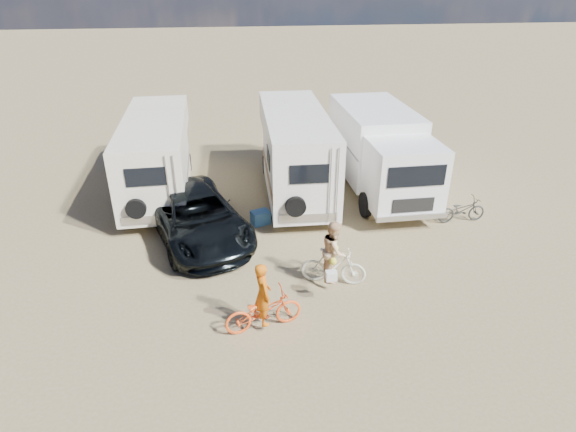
{
  "coord_description": "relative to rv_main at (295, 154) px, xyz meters",
  "views": [
    {
      "loc": [
        -2.13,
        -10.11,
        7.75
      ],
      "look_at": [
        -0.48,
        2.33,
        1.3
      ],
      "focal_mm": 29.83,
      "sensor_mm": 36.0,
      "label": 1
    }
  ],
  "objects": [
    {
      "name": "bike_woman",
      "position": [
        0.16,
        -6.22,
        -1.04
      ],
      "size": [
        1.85,
        1.01,
        1.07
      ],
      "primitive_type": "imported",
      "rotation": [
        0.0,
        0.0,
        1.27
      ],
      "color": "silver",
      "rests_on": "ground"
    },
    {
      "name": "ground",
      "position": [
        -0.39,
        -6.87,
        -1.57
      ],
      "size": [
        140.0,
        140.0,
        0.0
      ],
      "primitive_type": "plane",
      "color": "#917D56",
      "rests_on": "ground"
    },
    {
      "name": "rv_left",
      "position": [
        -5.19,
        0.69,
        -0.12
      ],
      "size": [
        2.46,
        7.29,
        2.91
      ],
      "primitive_type": null,
      "rotation": [
        0.0,
        0.0,
        0.03
      ],
      "color": "beige",
      "rests_on": "ground"
    },
    {
      "name": "rider_man",
      "position": [
        -1.91,
        -7.84,
        -0.75
      ],
      "size": [
        0.51,
        0.67,
        1.64
      ],
      "primitive_type": "imported",
      "rotation": [
        0.0,
        0.0,
        1.79
      ],
      "color": "#C95B0B",
      "rests_on": "ground"
    },
    {
      "name": "bike_parked",
      "position": [
        5.31,
        -3.21,
        -1.13
      ],
      "size": [
        1.72,
        0.66,
        0.89
      ],
      "primitive_type": "imported",
      "rotation": [
        0.0,
        0.0,
        1.61
      ],
      "color": "#272A27",
      "rests_on": "ground"
    },
    {
      "name": "rider_woman",
      "position": [
        0.16,
        -6.22,
        -0.71
      ],
      "size": [
        0.87,
        1.0,
        1.73
      ],
      "primitive_type": "imported",
      "rotation": [
        0.0,
        0.0,
        1.27
      ],
      "color": "#D7AE7E",
      "rests_on": "ground"
    },
    {
      "name": "dark_suv",
      "position": [
        -3.66,
        -3.1,
        -0.81
      ],
      "size": [
        4.19,
        6.04,
        1.53
      ],
      "primitive_type": "imported",
      "rotation": [
        0.0,
        0.0,
        0.33
      ],
      "color": "black",
      "rests_on": "ground"
    },
    {
      "name": "crate",
      "position": [
        2.44,
        -2.45,
        -1.38
      ],
      "size": [
        0.51,
        0.51,
        0.38
      ],
      "primitive_type": "cube",
      "rotation": [
        0.0,
        0.0,
        0.08
      ],
      "color": "#947B4D",
      "rests_on": "ground"
    },
    {
      "name": "cooler",
      "position": [
        -1.55,
        -2.46,
        -1.34
      ],
      "size": [
        0.71,
        0.61,
        0.47
      ],
      "primitive_type": "cube",
      "rotation": [
        0.0,
        0.0,
        0.35
      ],
      "color": "#2B588B",
      "rests_on": "ground"
    },
    {
      "name": "bike_man",
      "position": [
        -1.91,
        -7.84,
        -1.07
      ],
      "size": [
        2.01,
        1.06,
        1.0
      ],
      "primitive_type": "imported",
      "rotation": [
        0.0,
        0.0,
        1.79
      ],
      "color": "#EF5018",
      "rests_on": "ground"
    },
    {
      "name": "rv_main",
      "position": [
        0.0,
        0.0,
        0.0
      ],
      "size": [
        2.42,
        7.08,
        3.15
      ],
      "primitive_type": null,
      "rotation": [
        0.0,
        0.0,
        -0.02
      ],
      "color": "silver",
      "rests_on": "ground"
    },
    {
      "name": "box_truck",
      "position": [
        3.26,
        -0.29,
        -0.03
      ],
      "size": [
        2.63,
        6.92,
        3.08
      ],
      "primitive_type": null,
      "rotation": [
        0.0,
        0.0,
        0.01
      ],
      "color": "white",
      "rests_on": "ground"
    }
  ]
}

